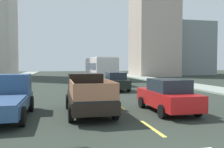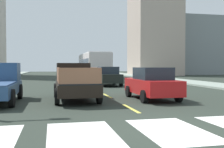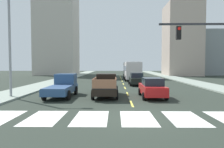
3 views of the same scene
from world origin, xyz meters
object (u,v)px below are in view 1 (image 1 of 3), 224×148
at_px(pickup_dark, 7,97).
at_px(sedan_near_left, 167,96).
at_px(sedan_near_right, 115,81).
at_px(pickup_stakebed, 88,94).
at_px(city_bus, 100,68).

bearing_deg(pickup_dark, sedan_near_left, -5.60).
bearing_deg(sedan_near_right, sedan_near_left, -90.70).
bearing_deg(sedan_near_left, pickup_dark, 174.81).
bearing_deg(pickup_stakebed, sedan_near_left, -14.72).
height_order(city_bus, sedan_near_right, city_bus).
xyz_separation_m(city_bus, sedan_near_right, (-0.05, -9.07, -1.09)).
relative_size(pickup_dark, sedan_near_left, 1.18).
bearing_deg(city_bus, sedan_near_right, -88.78).
bearing_deg(pickup_stakebed, pickup_dark, -178.45).
relative_size(pickup_stakebed, sedan_near_left, 1.18).
bearing_deg(pickup_dark, pickup_stakebed, 2.79).
xyz_separation_m(pickup_dark, city_bus, (7.71, 18.78, 1.03)).
bearing_deg(sedan_near_right, city_bus, 87.47).
bearing_deg(city_bus, pickup_dark, -110.74).
xyz_separation_m(pickup_dark, sedan_near_left, (7.92, -0.70, -0.06)).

